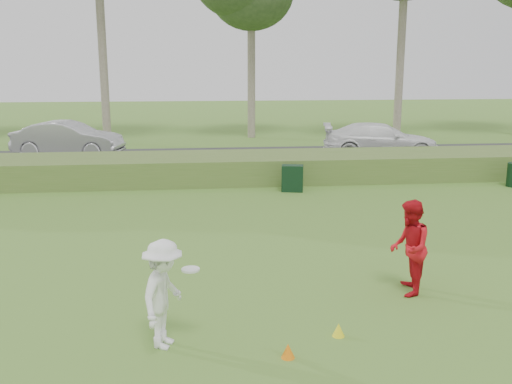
{
  "coord_description": "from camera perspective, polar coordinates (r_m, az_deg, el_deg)",
  "views": [
    {
      "loc": [
        -1.37,
        -8.44,
        4.08
      ],
      "look_at": [
        0.0,
        4.0,
        1.3
      ],
      "focal_mm": 40.0,
      "sensor_mm": 36.0,
      "label": 1
    }
  ],
  "objects": [
    {
      "name": "ground",
      "position": [
        9.47,
        2.73,
        -13.0
      ],
      "size": [
        120.0,
        120.0,
        0.0
      ],
      "primitive_type": "plane",
      "color": "#457727",
      "rests_on": "ground"
    },
    {
      "name": "reed_strip",
      "position": [
        20.8,
        -2.42,
        2.46
      ],
      "size": [
        80.0,
        3.0,
        0.9
      ],
      "primitive_type": "cube",
      "color": "#4C6D2B",
      "rests_on": "ground"
    },
    {
      "name": "park_road",
      "position": [
        25.8,
        -3.18,
        3.47
      ],
      "size": [
        80.0,
        6.0,
        0.06
      ],
      "primitive_type": "cube",
      "color": "#2D2D2D",
      "rests_on": "ground"
    },
    {
      "name": "player_white",
      "position": [
        8.55,
        -9.22,
        -10.05
      ],
      "size": [
        1.0,
        1.2,
        1.64
      ],
      "rotation": [
        0.0,
        0.0,
        1.22
      ],
      "color": "white",
      "rests_on": "ground"
    },
    {
      "name": "player_red",
      "position": [
        10.68,
        15.1,
        -5.4
      ],
      "size": [
        0.88,
        1.0,
        1.74
      ],
      "primitive_type": "imported",
      "rotation": [
        0.0,
        0.0,
        -1.86
      ],
      "color": "red",
      "rests_on": "ground"
    },
    {
      "name": "cone_orange",
      "position": [
        8.44,
        3.22,
        -15.57
      ],
      "size": [
        0.2,
        0.2,
        0.22
      ],
      "primitive_type": "cone",
      "color": "orange",
      "rests_on": "ground"
    },
    {
      "name": "cone_yellow",
      "position": [
        9.11,
        8.25,
        -13.48
      ],
      "size": [
        0.19,
        0.19,
        0.21
      ],
      "primitive_type": "cone",
      "color": "yellow",
      "rests_on": "ground"
    },
    {
      "name": "utility_cabinet",
      "position": [
        18.89,
        3.66,
        1.38
      ],
      "size": [
        0.78,
        0.57,
        0.87
      ],
      "primitive_type": "cube",
      "rotation": [
        0.0,
        0.0,
        -0.21
      ],
      "color": "black",
      "rests_on": "ground"
    },
    {
      "name": "car_mid",
      "position": [
        27.14,
        -18.28,
        5.06
      ],
      "size": [
        5.05,
        2.58,
        1.59
      ],
      "primitive_type": "imported",
      "rotation": [
        0.0,
        0.0,
        1.37
      ],
      "color": "#BAB9BE",
      "rests_on": "park_road"
    },
    {
      "name": "car_right",
      "position": [
        26.44,
        12.35,
        5.12
      ],
      "size": [
        5.44,
        3.01,
        1.49
      ],
      "primitive_type": "imported",
      "rotation": [
        0.0,
        0.0,
        1.38
      ],
      "color": "white",
      "rests_on": "park_road"
    }
  ]
}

